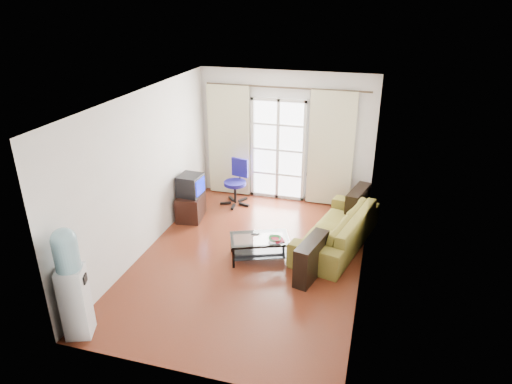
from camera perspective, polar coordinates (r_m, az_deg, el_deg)
floor at (r=7.70m, az=-0.74°, el=-8.31°), size 5.20×5.20×0.00m
ceiling at (r=6.67m, az=-0.86°, el=11.73°), size 5.20×5.20×0.00m
wall_back at (r=9.45m, az=3.75°, el=6.86°), size 3.60×0.02×2.70m
wall_front at (r=4.94m, az=-9.61°, el=-10.34°), size 3.60×0.02×2.70m
wall_left at (r=7.76m, az=-13.66°, el=2.37°), size 0.02×5.20×2.70m
wall_right at (r=6.83m, az=13.84°, el=-0.65°), size 0.02×5.20×2.70m
french_door at (r=9.52m, az=2.75°, el=5.26°), size 1.16×0.06×2.15m
curtain_rod at (r=9.11m, az=3.79°, el=12.89°), size 3.30×0.04×0.04m
curtain_left at (r=9.70m, az=-3.41°, el=6.38°), size 0.90×0.07×2.35m
curtain_right at (r=9.24m, az=9.34°, el=5.22°), size 0.90×0.07×2.35m
radiator at (r=9.59m, az=8.13°, el=0.41°), size 0.64×0.12×0.64m
sofa at (r=8.07m, az=10.07°, el=-4.47°), size 2.62×1.89×0.65m
coffee_table at (r=7.59m, az=0.43°, el=-6.65°), size 1.09×0.86×0.39m
bowl at (r=7.45m, az=2.34°, el=-5.86°), size 0.26×0.26×0.05m
book at (r=7.43m, az=2.17°, el=-6.08°), size 0.39×0.39×0.02m
remote at (r=7.61m, az=-0.06°, el=-5.28°), size 0.15×0.07×0.02m
tv_stand at (r=9.00m, az=-8.15°, el=-1.76°), size 0.54×0.73×0.50m
crt_tv at (r=8.82m, az=-8.31°, el=0.88°), size 0.47×0.46×0.41m
task_chair at (r=9.51m, az=-2.52°, el=0.10°), size 0.77×0.77×0.94m
water_cooler at (r=6.17m, az=-22.06°, el=-10.32°), size 0.41×0.41×1.55m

